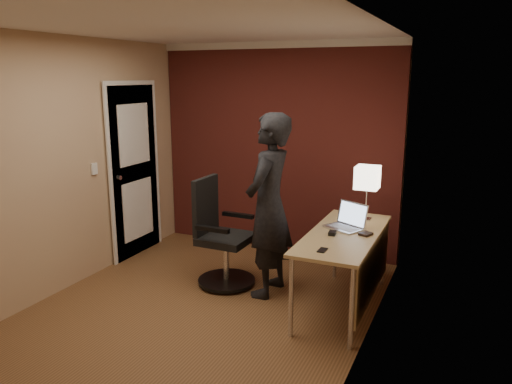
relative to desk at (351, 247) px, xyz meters
The scene contains 9 objects.
room 1.93m from the desk, 149.48° to the left, with size 4.00×4.00×4.00m.
desk is the anchor object (origin of this frame).
desk_lamp 0.74m from the desk, 88.60° to the left, with size 0.22×0.22×0.54m.
laptop 0.27m from the desk, 116.06° to the left, with size 0.41×0.38×0.23m.
mouse 0.23m from the desk, 148.43° to the right, with size 0.06×0.10×0.03m, color black.
phone 0.56m from the desk, 102.41° to the right, with size 0.06×0.12×0.01m, color black.
wallet 0.18m from the desk, ahead, with size 0.09×0.11×0.02m, color black.
office_chair 1.37m from the desk, behind, with size 0.59×0.61×1.09m.
person 0.88m from the desk, behind, with size 0.65×0.43×1.79m, color black.
Camera 1 is at (2.19, -3.61, 2.11)m, focal length 35.00 mm.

